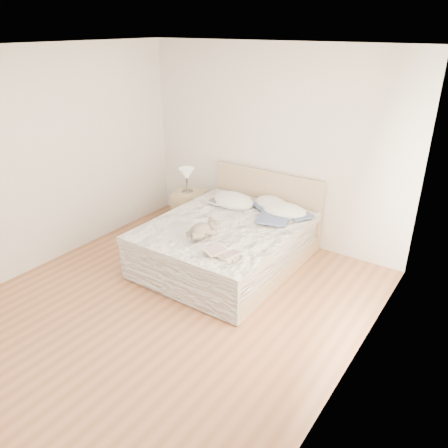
{
  "coord_description": "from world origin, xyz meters",
  "views": [
    {
      "loc": [
        2.82,
        -3.02,
        2.9
      ],
      "look_at": [
        0.02,
        1.05,
        0.62
      ],
      "focal_mm": 35.0,
      "sensor_mm": 36.0,
      "label": 1
    }
  ],
  "objects_px": {
    "bed": "(229,242)",
    "nightstand": "(190,209)",
    "table_lamp": "(187,175)",
    "childrens_book": "(223,253)",
    "photo_book": "(220,202)",
    "teddy_bear": "(201,235)"
  },
  "relations": [
    {
      "from": "bed",
      "to": "table_lamp",
      "type": "bearing_deg",
      "value": 152.53
    },
    {
      "from": "nightstand",
      "to": "table_lamp",
      "type": "xyz_separation_m",
      "value": [
        -0.03,
        0.0,
        0.55
      ]
    },
    {
      "from": "nightstand",
      "to": "photo_book",
      "type": "distance_m",
      "value": 0.83
    },
    {
      "from": "bed",
      "to": "nightstand",
      "type": "distance_m",
      "value": 1.29
    },
    {
      "from": "bed",
      "to": "photo_book",
      "type": "xyz_separation_m",
      "value": [
        -0.42,
        0.4,
        0.32
      ]
    },
    {
      "from": "table_lamp",
      "to": "childrens_book",
      "type": "bearing_deg",
      "value": -40.6
    },
    {
      "from": "childrens_book",
      "to": "teddy_bear",
      "type": "bearing_deg",
      "value": 174.86
    },
    {
      "from": "table_lamp",
      "to": "teddy_bear",
      "type": "distance_m",
      "value": 1.7
    },
    {
      "from": "teddy_bear",
      "to": "table_lamp",
      "type": "bearing_deg",
      "value": 150.71
    },
    {
      "from": "photo_book",
      "to": "childrens_book",
      "type": "bearing_deg",
      "value": -52.66
    },
    {
      "from": "table_lamp",
      "to": "photo_book",
      "type": "bearing_deg",
      "value": -15.32
    },
    {
      "from": "nightstand",
      "to": "teddy_bear",
      "type": "bearing_deg",
      "value": -46.49
    },
    {
      "from": "table_lamp",
      "to": "teddy_bear",
      "type": "xyz_separation_m",
      "value": [
        1.18,
        -1.21,
        -0.18
      ]
    },
    {
      "from": "bed",
      "to": "table_lamp",
      "type": "relative_size",
      "value": 5.75
    },
    {
      "from": "bed",
      "to": "nightstand",
      "type": "relative_size",
      "value": 3.83
    },
    {
      "from": "nightstand",
      "to": "childrens_book",
      "type": "bearing_deg",
      "value": -41.12
    },
    {
      "from": "bed",
      "to": "photo_book",
      "type": "bearing_deg",
      "value": 136.04
    },
    {
      "from": "table_lamp",
      "to": "childrens_book",
      "type": "distance_m",
      "value": 2.14
    },
    {
      "from": "childrens_book",
      "to": "bed",
      "type": "bearing_deg",
      "value": 136.65
    },
    {
      "from": "nightstand",
      "to": "teddy_bear",
      "type": "distance_m",
      "value": 1.71
    },
    {
      "from": "photo_book",
      "to": "teddy_bear",
      "type": "relative_size",
      "value": 0.93
    },
    {
      "from": "photo_book",
      "to": "teddy_bear",
      "type": "distance_m",
      "value": 1.09
    }
  ]
}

